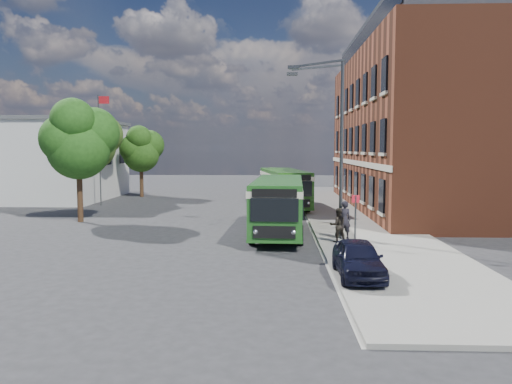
{
  "coord_description": "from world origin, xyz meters",
  "views": [
    {
      "loc": [
        1.86,
        -27.35,
        4.68
      ],
      "look_at": [
        0.77,
        1.01,
        2.2
      ],
      "focal_mm": 35.0,
      "sensor_mm": 36.0,
      "label": 1
    }
  ],
  "objects_px": {
    "street_lamp": "(334,146)",
    "bus_front": "(278,201)",
    "bus_rear": "(284,185)",
    "parked_car": "(358,258)"
  },
  "relations": [
    {
      "from": "bus_rear",
      "to": "parked_car",
      "type": "relative_size",
      "value": 2.63
    },
    {
      "from": "street_lamp",
      "to": "bus_rear",
      "type": "relative_size",
      "value": 0.88
    },
    {
      "from": "street_lamp",
      "to": "parked_car",
      "type": "xyz_separation_m",
      "value": [
        -0.04,
        -7.89,
        -3.98
      ]
    },
    {
      "from": "street_lamp",
      "to": "bus_front",
      "type": "xyz_separation_m",
      "value": [
        -2.79,
        1.61,
        -2.96
      ]
    },
    {
      "from": "street_lamp",
      "to": "parked_car",
      "type": "height_order",
      "value": "street_lamp"
    },
    {
      "from": "bus_front",
      "to": "bus_rear",
      "type": "xyz_separation_m",
      "value": [
        0.52,
        11.7,
        -0.0
      ]
    },
    {
      "from": "street_lamp",
      "to": "bus_front",
      "type": "height_order",
      "value": "street_lamp"
    },
    {
      "from": "street_lamp",
      "to": "bus_rear",
      "type": "height_order",
      "value": "street_lamp"
    },
    {
      "from": "bus_front",
      "to": "parked_car",
      "type": "height_order",
      "value": "bus_front"
    },
    {
      "from": "bus_front",
      "to": "bus_rear",
      "type": "bearing_deg",
      "value": 87.46
    }
  ]
}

